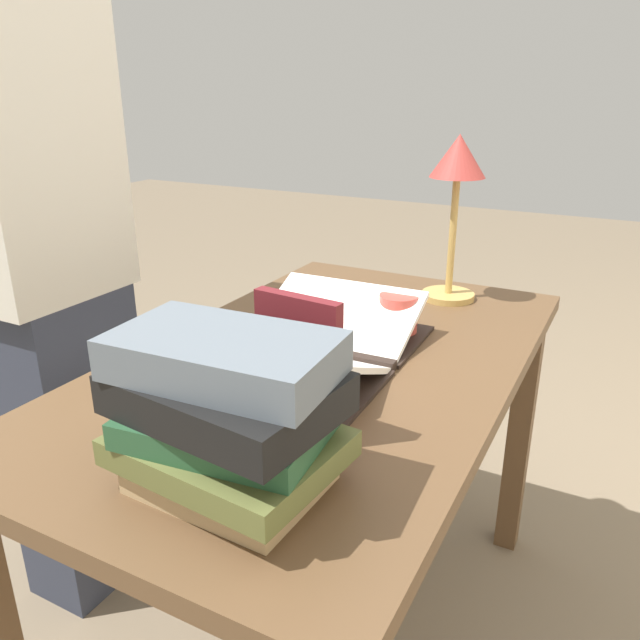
{
  "coord_description": "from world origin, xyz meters",
  "views": [
    {
      "loc": [
        1.03,
        0.53,
        1.3
      ],
      "look_at": [
        0.0,
        -0.01,
        0.86
      ],
      "focal_mm": 35.0,
      "sensor_mm": 36.0,
      "label": 1
    }
  ],
  "objects": [
    {
      "name": "reading_desk",
      "position": [
        0.0,
        0.0,
        0.66
      ],
      "size": [
        1.27,
        0.74,
        0.78
      ],
      "color": "brown",
      "rests_on": "ground_plane"
    },
    {
      "name": "open_book",
      "position": [
        0.0,
        -0.02,
        0.81
      ],
      "size": [
        0.51,
        0.37,
        0.1
      ],
      "rotation": [
        0.0,
        0.0,
        0.03
      ],
      "color": "black",
      "rests_on": "reading_desk"
    },
    {
      "name": "book_stack_tall",
      "position": [
        0.44,
        0.09,
        0.89
      ],
      "size": [
        0.24,
        0.31,
        0.22
      ],
      "color": "tan",
      "rests_on": "reading_desk"
    },
    {
      "name": "book_standing_upright",
      "position": [
        0.28,
        0.1,
        0.89
      ],
      "size": [
        0.04,
        0.15,
        0.23
      ],
      "rotation": [
        0.0,
        0.0,
        -0.09
      ],
      "color": "maroon",
      "rests_on": "reading_desk"
    },
    {
      "name": "reading_lamp",
      "position": [
        -0.48,
        0.11,
        1.08
      ],
      "size": [
        0.14,
        0.14,
        0.41
      ],
      "color": "tan",
      "rests_on": "reading_desk"
    },
    {
      "name": "coffee_mug",
      "position": [
        -0.19,
        0.08,
        0.82
      ],
      "size": [
        0.09,
        0.11,
        0.09
      ],
      "rotation": [
        0.0,
        0.0,
        5.24
      ],
      "color": "#B74238",
      "rests_on": "reading_desk"
    },
    {
      "name": "person_reader",
      "position": [
        0.07,
        -0.69,
        0.85
      ],
      "size": [
        0.36,
        0.22,
        1.73
      ],
      "rotation": [
        0.0,
        0.0,
        3.14
      ],
      "color": "#2D3342",
      "rests_on": "ground_plane"
    }
  ]
}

